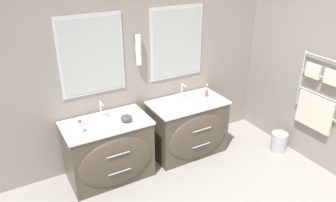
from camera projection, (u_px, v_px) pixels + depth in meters
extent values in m
cube|color=gray|center=(144.00, 64.00, 4.28)|extent=(5.28, 0.06, 2.60)
cube|color=silver|center=(92.00, 56.00, 3.85)|extent=(0.79, 0.01, 0.96)
cube|color=#B2BCBA|center=(92.00, 56.00, 3.84)|extent=(0.72, 0.01, 0.89)
cube|color=silver|center=(177.00, 43.00, 4.37)|extent=(0.79, 0.01, 0.96)
cube|color=#B2BCBA|center=(177.00, 43.00, 4.36)|extent=(0.72, 0.01, 0.89)
cylinder|color=white|center=(139.00, 50.00, 4.07)|extent=(0.07, 0.07, 0.38)
cube|color=silver|center=(137.00, 49.00, 4.10)|extent=(0.05, 0.02, 0.08)
cube|color=gray|center=(316.00, 66.00, 4.18)|extent=(0.06, 4.13, 2.60)
cylinder|color=silver|center=(301.00, 78.00, 4.35)|extent=(0.02, 0.02, 0.77)
cylinder|color=silver|center=(327.00, 59.00, 3.96)|extent=(0.02, 0.62, 0.02)
cylinder|color=silver|center=(323.00, 77.00, 4.06)|extent=(0.02, 0.62, 0.02)
cylinder|color=silver|center=(319.00, 94.00, 4.16)|extent=(0.02, 0.62, 0.02)
cylinder|color=silver|center=(315.00, 111.00, 4.26)|extent=(0.02, 0.62, 0.02)
cube|color=silver|center=(314.00, 112.00, 4.26)|extent=(0.04, 0.52, 0.45)
cube|color=silver|center=(332.00, 78.00, 3.92)|extent=(0.04, 0.21, 0.18)
cube|color=silver|center=(313.00, 71.00, 4.14)|extent=(0.04, 0.21, 0.18)
cube|color=#4C4238|center=(108.00, 151.00, 4.09)|extent=(1.01, 0.57, 0.75)
ellipsoid|color=#4C4238|center=(117.00, 162.00, 3.86)|extent=(0.93, 0.13, 0.63)
cube|color=white|center=(106.00, 123.00, 3.92)|extent=(1.04, 0.60, 0.03)
ellipsoid|color=white|center=(107.00, 127.00, 3.92)|extent=(0.38, 0.33, 0.09)
cylinder|color=silver|center=(118.00, 155.00, 3.74)|extent=(0.28, 0.01, 0.01)
cylinder|color=silver|center=(120.00, 172.00, 3.85)|extent=(0.28, 0.01, 0.01)
cube|color=#4C4238|center=(187.00, 128.00, 4.61)|extent=(1.01, 0.57, 0.75)
ellipsoid|color=#4C4238|center=(198.00, 137.00, 4.38)|extent=(0.93, 0.13, 0.63)
cube|color=white|center=(188.00, 103.00, 4.44)|extent=(1.04, 0.60, 0.03)
ellipsoid|color=white|center=(189.00, 106.00, 4.43)|extent=(0.38, 0.33, 0.09)
cylinder|color=silver|center=(202.00, 130.00, 4.26)|extent=(0.28, 0.01, 0.01)
cylinder|color=silver|center=(201.00, 145.00, 4.36)|extent=(0.28, 0.01, 0.01)
cylinder|color=silver|center=(101.00, 109.00, 4.00)|extent=(0.02, 0.02, 0.21)
cylinder|color=silver|center=(102.00, 104.00, 3.91)|extent=(0.02, 0.12, 0.02)
cylinder|color=silver|center=(96.00, 117.00, 4.00)|extent=(0.03, 0.03, 0.04)
cylinder|color=silver|center=(107.00, 114.00, 4.07)|extent=(0.03, 0.03, 0.04)
cylinder|color=silver|center=(182.00, 91.00, 4.52)|extent=(0.02, 0.02, 0.21)
cylinder|color=silver|center=(184.00, 86.00, 4.43)|extent=(0.02, 0.12, 0.02)
cylinder|color=silver|center=(177.00, 98.00, 4.52)|extent=(0.03, 0.03, 0.04)
cylinder|color=silver|center=(186.00, 95.00, 4.58)|extent=(0.03, 0.03, 0.04)
cylinder|color=silver|center=(80.00, 128.00, 3.66)|extent=(0.05, 0.05, 0.14)
cylinder|color=red|center=(80.00, 121.00, 3.63)|extent=(0.04, 0.04, 0.02)
ellipsoid|color=#4C4742|center=(126.00, 118.00, 3.92)|extent=(0.14, 0.14, 0.09)
cylinder|color=#CC4C51|center=(207.00, 93.00, 4.58)|extent=(0.04, 0.04, 0.09)
cylinder|color=#477238|center=(207.00, 88.00, 4.54)|extent=(0.01, 0.01, 0.08)
sphere|color=#E5BF47|center=(207.00, 85.00, 4.53)|extent=(0.04, 0.04, 0.04)
cube|color=white|center=(182.00, 109.00, 4.22)|extent=(0.11, 0.07, 0.02)
ellipsoid|color=#F2E5CC|center=(182.00, 107.00, 4.21)|extent=(0.06, 0.04, 0.02)
cylinder|color=#B7B7BC|center=(279.00, 142.00, 4.72)|extent=(0.23, 0.23, 0.28)
torus|color=#B7B7BC|center=(280.00, 134.00, 4.66)|extent=(0.23, 0.23, 0.01)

